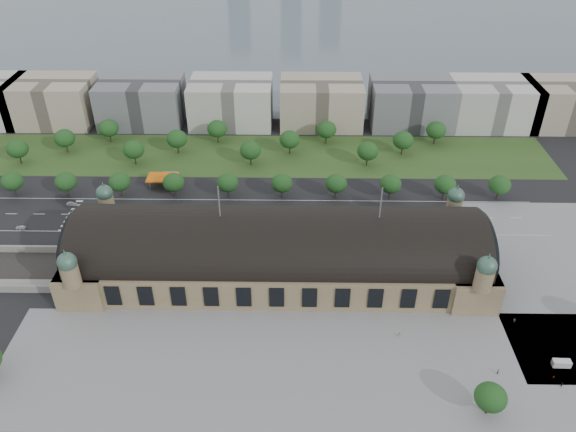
{
  "coord_description": "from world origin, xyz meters",
  "views": [
    {
      "loc": [
        5.79,
        -160.28,
        134.14
      ],
      "look_at": [
        3.25,
        17.41,
        14.0
      ],
      "focal_mm": 35.0,
      "sensor_mm": 36.0,
      "label": 1
    }
  ],
  "objects_px": {
    "traffic_car_0": "(21,227)",
    "pedestrian_2": "(515,320)",
    "parked_car_3": "(119,231)",
    "traffic_car_2": "(176,228)",
    "bus_east": "(335,221)",
    "van_east": "(560,363)",
    "traffic_car_5": "(354,215)",
    "parked_car_1": "(136,231)",
    "pedestrian_3": "(554,377)",
    "bus_mid": "(341,221)",
    "parked_car_4": "(185,237)",
    "pedestrian_4": "(562,385)",
    "petrol_station": "(167,177)",
    "traffic_car_1": "(72,204)",
    "parked_car_6": "(194,232)",
    "traffic_car_6": "(450,218)",
    "pedestrian_0": "(399,335)",
    "bus_west": "(219,227)",
    "parked_car_0": "(138,231)",
    "parked_car_2": "(111,237)",
    "traffic_car_4": "(270,228)",
    "parked_car_5": "(234,232)",
    "pedestrian_1": "(498,372)"
  },
  "relations": [
    {
      "from": "pedestrian_1",
      "to": "traffic_car_5",
      "type": "bearing_deg",
      "value": 32.36
    },
    {
      "from": "van_east",
      "to": "pedestrian_0",
      "type": "bearing_deg",
      "value": 168.17
    },
    {
      "from": "bus_west",
      "to": "bus_east",
      "type": "bearing_deg",
      "value": -89.17
    },
    {
      "from": "traffic_car_0",
      "to": "parked_car_0",
      "type": "height_order",
      "value": "traffic_car_0"
    },
    {
      "from": "traffic_car_5",
      "to": "parked_car_6",
      "type": "height_order",
      "value": "traffic_car_5"
    },
    {
      "from": "parked_car_1",
      "to": "pedestrian_3",
      "type": "distance_m",
      "value": 160.06
    },
    {
      "from": "bus_west",
      "to": "pedestrian_3",
      "type": "xyz_separation_m",
      "value": [
        108.4,
        -74.73,
        -0.88
      ]
    },
    {
      "from": "parked_car_5",
      "to": "pedestrian_1",
      "type": "relative_size",
      "value": 3.0
    },
    {
      "from": "traffic_car_1",
      "to": "traffic_car_4",
      "type": "distance_m",
      "value": 89.46
    },
    {
      "from": "petrol_station",
      "to": "parked_car_2",
      "type": "bearing_deg",
      "value": -107.69
    },
    {
      "from": "traffic_car_2",
      "to": "bus_east",
      "type": "xyz_separation_m",
      "value": [
        65.6,
        4.79,
        0.9
      ]
    },
    {
      "from": "bus_east",
      "to": "pedestrian_4",
      "type": "height_order",
      "value": "bus_east"
    },
    {
      "from": "parked_car_4",
      "to": "traffic_car_4",
      "type": "bearing_deg",
      "value": 71.13
    },
    {
      "from": "van_east",
      "to": "traffic_car_5",
      "type": "bearing_deg",
      "value": 126.82
    },
    {
      "from": "parked_car_5",
      "to": "bus_east",
      "type": "distance_m",
      "value": 42.06
    },
    {
      "from": "petrol_station",
      "to": "traffic_car_0",
      "type": "relative_size",
      "value": 3.17
    },
    {
      "from": "traffic_car_1",
      "to": "traffic_car_4",
      "type": "xyz_separation_m",
      "value": [
        87.78,
        -17.26,
        -0.05
      ]
    },
    {
      "from": "traffic_car_6",
      "to": "pedestrian_3",
      "type": "height_order",
      "value": "traffic_car_6"
    },
    {
      "from": "bus_west",
      "to": "parked_car_3",
      "type": "bearing_deg",
      "value": 87.7
    },
    {
      "from": "traffic_car_2",
      "to": "parked_car_5",
      "type": "relative_size",
      "value": 1.0
    },
    {
      "from": "traffic_car_2",
      "to": "parked_car_6",
      "type": "distance_m",
      "value": 8.19
    },
    {
      "from": "traffic_car_1",
      "to": "parked_car_6",
      "type": "height_order",
      "value": "traffic_car_1"
    },
    {
      "from": "traffic_car_2",
      "to": "bus_west",
      "type": "distance_m",
      "value": 18.05
    },
    {
      "from": "traffic_car_5",
      "to": "parked_car_5",
      "type": "height_order",
      "value": "parked_car_5"
    },
    {
      "from": "bus_west",
      "to": "parked_car_6",
      "type": "bearing_deg",
      "value": 96.08
    },
    {
      "from": "parked_car_4",
      "to": "bus_east",
      "type": "relative_size",
      "value": 0.37
    },
    {
      "from": "parked_car_0",
      "to": "parked_car_4",
      "type": "relative_size",
      "value": 0.86
    },
    {
      "from": "bus_east",
      "to": "pedestrian_4",
      "type": "relative_size",
      "value": 6.41
    },
    {
      "from": "traffic_car_6",
      "to": "traffic_car_2",
      "type": "bearing_deg",
      "value": -82.76
    },
    {
      "from": "traffic_car_1",
      "to": "pedestrian_0",
      "type": "height_order",
      "value": "pedestrian_0"
    },
    {
      "from": "traffic_car_0",
      "to": "parked_car_3",
      "type": "relative_size",
      "value": 1.16
    },
    {
      "from": "parked_car_6",
      "to": "traffic_car_2",
      "type": "bearing_deg",
      "value": -138.93
    },
    {
      "from": "bus_mid",
      "to": "parked_car_4",
      "type": "bearing_deg",
      "value": 105.5
    },
    {
      "from": "traffic_car_4",
      "to": "parked_car_5",
      "type": "relative_size",
      "value": 0.7
    },
    {
      "from": "parked_car_5",
      "to": "bus_mid",
      "type": "bearing_deg",
      "value": 72.44
    },
    {
      "from": "pedestrian_4",
      "to": "bus_mid",
      "type": "bearing_deg",
      "value": -85.54
    },
    {
      "from": "petrol_station",
      "to": "parked_car_1",
      "type": "height_order",
      "value": "petrol_station"
    },
    {
      "from": "traffic_car_1",
      "to": "traffic_car_6",
      "type": "xyz_separation_m",
      "value": [
        163.79,
        -9.1,
        0.07
      ]
    },
    {
      "from": "traffic_car_4",
      "to": "pedestrian_3",
      "type": "relative_size",
      "value": 2.52
    },
    {
      "from": "traffic_car_0",
      "to": "pedestrian_2",
      "type": "bearing_deg",
      "value": 80.59
    },
    {
      "from": "traffic_car_0",
      "to": "parked_car_2",
      "type": "bearing_deg",
      "value": 87.15
    },
    {
      "from": "traffic_car_0",
      "to": "pedestrian_2",
      "type": "xyz_separation_m",
      "value": [
        186.57,
        -51.18,
        0.23
      ]
    },
    {
      "from": "traffic_car_0",
      "to": "traffic_car_5",
      "type": "xyz_separation_m",
      "value": [
        138.16,
        10.7,
        0.02
      ]
    },
    {
      "from": "parked_car_1",
      "to": "pedestrian_4",
      "type": "bearing_deg",
      "value": 25.77
    },
    {
      "from": "traffic_car_2",
      "to": "pedestrian_3",
      "type": "height_order",
      "value": "pedestrian_3"
    },
    {
      "from": "traffic_car_1",
      "to": "traffic_car_6",
      "type": "relative_size",
      "value": 0.78
    },
    {
      "from": "parked_car_4",
      "to": "pedestrian_0",
      "type": "distance_m",
      "value": 94.01
    },
    {
      "from": "traffic_car_1",
      "to": "parked_car_6",
      "type": "relative_size",
      "value": 0.97
    },
    {
      "from": "parked_car_1",
      "to": "pedestrian_4",
      "type": "xyz_separation_m",
      "value": [
        143.76,
        -75.63,
        0.27
      ]
    },
    {
      "from": "traffic_car_2",
      "to": "van_east",
      "type": "height_order",
      "value": "van_east"
    }
  ]
}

